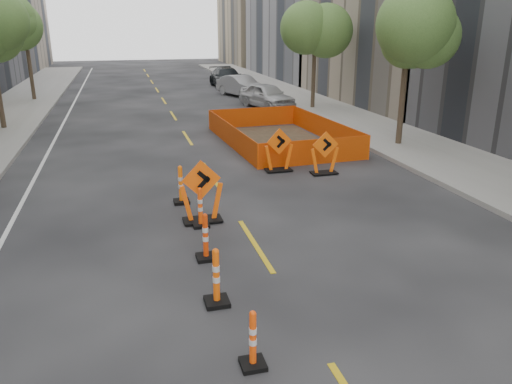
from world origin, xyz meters
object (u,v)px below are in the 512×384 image
object	(u,v)px
parked_car_near	(267,96)
parked_car_mid	(241,86)
channelizer_4	(216,277)
chevron_sign_center	(279,150)
chevron_sign_right	(325,153)
parked_car_far	(227,78)
channelizer_6	(200,207)
channelizer_5	(206,237)
chevron_sign_left	(202,191)
channelizer_7	(181,184)
channelizer_3	(253,339)

from	to	relation	value
parked_car_near	parked_car_mid	xyz separation A→B (m)	(-0.33, 5.47, -0.02)
channelizer_4	chevron_sign_center	world-z (taller)	chevron_sign_center
chevron_sign_right	parked_car_mid	world-z (taller)	chevron_sign_right
chevron_sign_right	parked_car_far	xyz separation A→B (m)	(1.90, 25.28, 0.02)
channelizer_6	parked_car_near	size ratio (longest dim) A/B	0.24
channelizer_5	chevron_sign_center	size ratio (longest dim) A/B	0.70
chevron_sign_right	parked_car_near	world-z (taller)	chevron_sign_right
chevron_sign_right	parked_car_far	world-z (taller)	parked_car_far
parked_car_far	chevron_sign_right	bearing A→B (deg)	-95.86
chevron_sign_left	chevron_sign_right	world-z (taller)	chevron_sign_left
channelizer_5	channelizer_7	world-z (taller)	channelizer_7
channelizer_4	channelizer_5	bearing A→B (deg)	86.38
channelizer_3	channelizer_6	bearing A→B (deg)	88.90
chevron_sign_center	channelizer_7	bearing A→B (deg)	-154.40
channelizer_5	parked_car_mid	bearing A→B (deg)	74.92
channelizer_6	channelizer_4	bearing A→B (deg)	-94.57
parked_car_mid	channelizer_4	bearing A→B (deg)	-124.84
parked_car_near	parked_car_mid	distance (m)	5.48
channelizer_3	channelizer_6	size ratio (longest dim) A/B	0.92
channelizer_3	channelizer_6	xyz separation A→B (m)	(0.11, 5.68, 0.04)
channelizer_7	chevron_sign_left	world-z (taller)	chevron_sign_left
parked_car_mid	channelizer_5	bearing A→B (deg)	-125.61
channelizer_7	chevron_sign_right	distance (m)	5.38
channelizer_7	chevron_sign_right	xyz separation A→B (m)	(5.11, 1.67, 0.19)
chevron_sign_right	parked_car_near	distance (m)	14.48
chevron_sign_right	channelizer_5	bearing A→B (deg)	-129.41
channelizer_5	parked_car_mid	world-z (taller)	parked_car_mid
channelizer_4	parked_car_near	size ratio (longest dim) A/B	0.26
chevron_sign_center	parked_car_far	world-z (taller)	same
channelizer_5	channelizer_7	distance (m)	3.79
parked_car_near	parked_car_far	size ratio (longest dim) A/B	0.82
channelizer_7	parked_car_far	xyz separation A→B (m)	(7.01, 26.95, 0.21)
channelizer_6	parked_car_far	xyz separation A→B (m)	(6.75, 28.84, 0.25)
channelizer_4	parked_car_mid	xyz separation A→B (m)	(6.93, 27.16, 0.17)
chevron_sign_right	parked_car_far	bearing A→B (deg)	88.96
chevron_sign_center	parked_car_far	xyz separation A→B (m)	(3.31, 24.54, -0.00)
channelizer_4	parked_car_far	bearing A→B (deg)	77.81
chevron_sign_center	parked_car_mid	size ratio (longest dim) A/B	0.35
parked_car_mid	parked_car_far	distance (m)	5.48
channelizer_6	chevron_sign_left	distance (m)	0.45
channelizer_5	channelizer_3	bearing A→B (deg)	-88.88
channelizer_4	chevron_sign_right	world-z (taller)	chevron_sign_right
parked_car_near	channelizer_6	bearing A→B (deg)	-128.40
chevron_sign_left	parked_car_far	size ratio (longest dim) A/B	0.32
channelizer_6	parked_car_mid	world-z (taller)	parked_car_mid
channelizer_5	channelizer_7	size ratio (longest dim) A/B	0.96
channelizer_6	parked_car_mid	size ratio (longest dim) A/B	0.24
chevron_sign_right	parked_car_mid	size ratio (longest dim) A/B	0.34
channelizer_4	chevron_sign_center	distance (m)	8.92
channelizer_5	parked_car_mid	xyz separation A→B (m)	(6.81, 25.26, 0.19)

